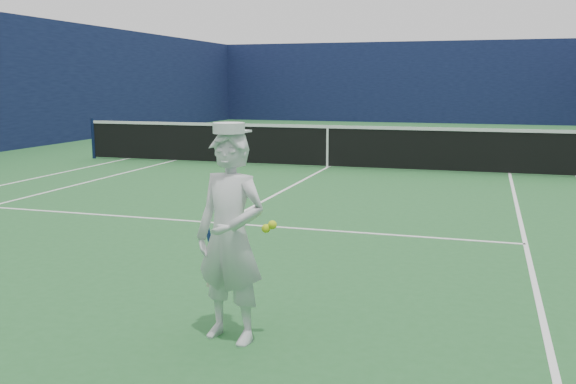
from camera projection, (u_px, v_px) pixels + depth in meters
name	position (u px, v px, depth m)	size (l,w,h in m)	color
ground	(327.00, 168.00, 15.24)	(80.00, 80.00, 0.00)	#25622D
court_markings	(327.00, 167.00, 15.24)	(11.03, 23.83, 0.01)	white
windscreen_fence	(328.00, 82.00, 14.90)	(20.12, 36.12, 4.00)	#0F163A
tennis_net	(327.00, 144.00, 15.14)	(12.88, 0.09, 1.07)	#141E4C
tennis_player	(230.00, 237.00, 4.93)	(0.74, 0.59, 1.71)	white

